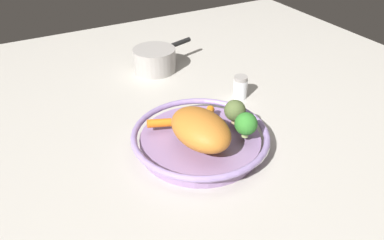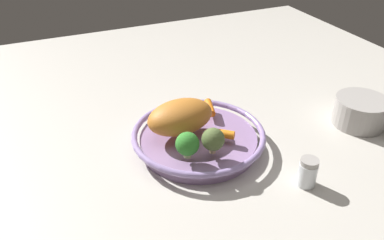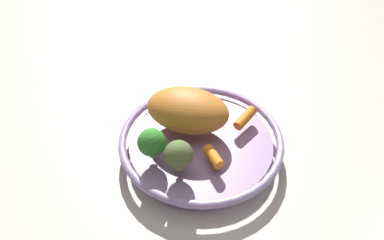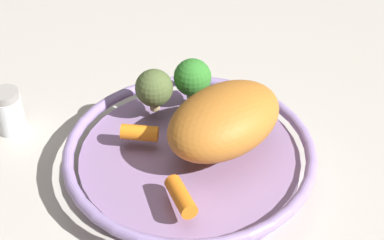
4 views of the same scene
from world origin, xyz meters
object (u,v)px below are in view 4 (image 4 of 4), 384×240
at_px(baby_carrot_center, 181,197).
at_px(salt_shaker, 9,111).
at_px(serving_bowl, 190,158).
at_px(roast_chicken_piece, 224,120).
at_px(baby_carrot_left, 140,133).
at_px(broccoli_floret_large, 154,88).
at_px(broccoli_floret_edge, 193,78).

height_order(baby_carrot_center, salt_shaker, same).
bearing_deg(serving_bowl, roast_chicken_piece, 60.50).
xyz_separation_m(roast_chicken_piece, baby_carrot_center, (0.05, -0.11, -0.03)).
height_order(baby_carrot_left, salt_shaker, same).
relative_size(roast_chicken_piece, baby_carrot_center, 2.86).
height_order(serving_bowl, salt_shaker, salt_shaker).
bearing_deg(broccoli_floret_large, baby_carrot_center, -23.63).
relative_size(serving_bowl, broccoli_floret_large, 5.32).
bearing_deg(roast_chicken_piece, salt_shaker, -141.31).
relative_size(broccoli_floret_large, salt_shaker, 0.91).
distance_m(roast_chicken_piece, broccoli_floret_large, 0.12).
xyz_separation_m(baby_carrot_left, baby_carrot_center, (0.13, -0.02, -0.00)).
relative_size(roast_chicken_piece, broccoli_floret_edge, 2.72).
relative_size(serving_bowl, salt_shaker, 4.85).
xyz_separation_m(serving_bowl, baby_carrot_center, (0.08, -0.07, 0.03)).
bearing_deg(serving_bowl, broccoli_floret_edge, 141.98).
relative_size(roast_chicken_piece, baby_carrot_left, 3.46).
bearing_deg(baby_carrot_center, salt_shaker, -163.04).
distance_m(baby_carrot_left, broccoli_floret_large, 0.07).
height_order(serving_bowl, baby_carrot_center, baby_carrot_center).
height_order(serving_bowl, broccoli_floret_edge, broccoli_floret_edge).
xyz_separation_m(serving_bowl, salt_shaker, (-0.22, -0.16, 0.01)).
height_order(broccoli_floret_large, broccoli_floret_edge, same).
relative_size(baby_carrot_left, broccoli_floret_large, 0.78).
height_order(roast_chicken_piece, broccoli_floret_large, roast_chicken_piece).
distance_m(serving_bowl, broccoli_floret_edge, 0.12).
xyz_separation_m(baby_carrot_left, broccoli_floret_large, (-0.04, 0.05, 0.03)).
bearing_deg(broccoli_floret_large, broccoli_floret_edge, 81.43).
distance_m(baby_carrot_left, baby_carrot_center, 0.13).
distance_m(serving_bowl, roast_chicken_piece, 0.08).
bearing_deg(broccoli_floret_edge, baby_carrot_left, -73.05).
xyz_separation_m(baby_carrot_left, broccoli_floret_edge, (-0.03, 0.11, 0.02)).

